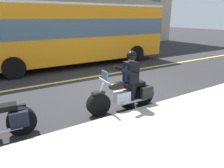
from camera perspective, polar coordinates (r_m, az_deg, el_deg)
ground_plane at (r=7.77m, az=1.04°, el=-1.52°), size 80.00×80.00×0.00m
lane_center_stripe at (r=9.43m, az=-5.55°, el=2.02°), size 60.00×0.16×0.01m
motorcycle_main at (r=5.99m, az=3.54°, el=-3.10°), size 2.22×0.65×1.26m
rider_main at (r=5.91m, az=5.18°, el=2.52°), size 0.64×0.57×1.74m
bus_near at (r=11.66m, az=-11.39°, el=14.23°), size 11.05×2.70×3.30m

